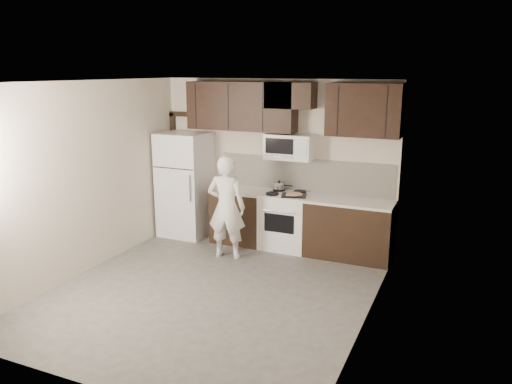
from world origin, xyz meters
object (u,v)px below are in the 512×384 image
Objects in this scene: microwave at (289,147)px; refrigerator at (185,184)px; stove at (286,221)px; person at (226,207)px.

microwave is 2.00m from refrigerator.
microwave reaches higher than refrigerator.
person reaches higher than stove.
refrigerator is at bearing -178.49° from stove.
microwave is 1.40m from person.
refrigerator is (-1.85, -0.05, 0.44)m from stove.
person is at bearing -31.54° from refrigerator.
refrigerator reaches higher than person.
stove is 1.08m from person.
refrigerator is 1.37m from person.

